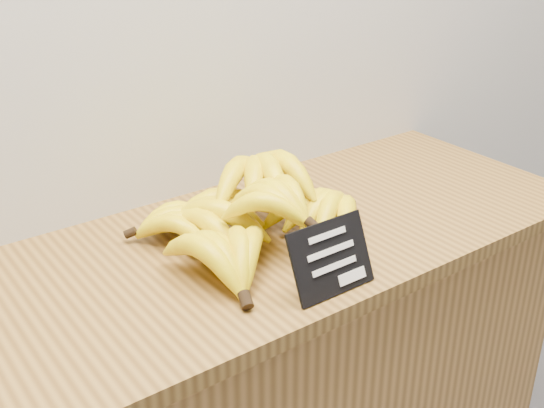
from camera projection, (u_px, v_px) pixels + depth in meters
The scene contains 3 objects.
counter_top at pixel (256, 245), 1.27m from camera, with size 1.37×0.54×0.03m, color olive.
chalkboard_sign at pixel (331, 258), 1.09m from camera, with size 0.15×0.01×0.12m, color black.
banana_pile at pixel (252, 213), 1.24m from camera, with size 0.49×0.37×0.13m.
Camera 1 is at (-0.74, 1.83, 1.53)m, focal length 45.00 mm.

